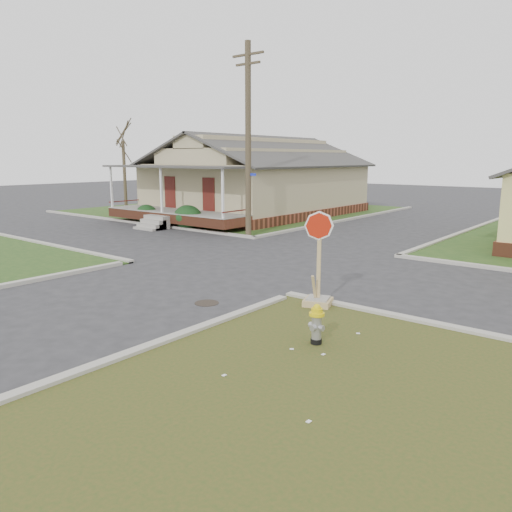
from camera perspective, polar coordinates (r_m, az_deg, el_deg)
The scene contains 11 objects.
ground at distance 15.19m, azimuth -10.26°, elevation -3.42°, with size 120.00×120.00×0.00m, color #2C2B2E.
verge_far_left at distance 36.85m, azimuth -2.33°, elevation 5.30°, with size 19.00×19.00×0.05m, color #254518.
curbs at distance 18.74m, azimuth 1.36°, elevation -0.47°, with size 80.00×40.00×0.12m, color #A9A599, non-canonical shape.
manhole at distance 13.30m, azimuth -5.65°, elevation -5.36°, with size 0.64×0.64×0.01m, color black.
corner_house at distance 33.75m, azimuth 0.02°, elevation 8.61°, with size 10.10×15.50×5.30m.
utility_pole at distance 24.04m, azimuth -0.91°, elevation 13.27°, with size 1.80×0.28×9.00m.
tree_far_left at distance 36.30m, azimuth -14.78°, elevation 8.78°, with size 0.22×0.22×4.90m, color #3D3123.
fire_hydrant at distance 10.25m, azimuth 6.94°, elevation -7.49°, with size 0.31×0.31×0.84m.
stop_sign at distance 12.85m, azimuth 7.12°, elevation -3.35°, with size 0.69×0.67×2.43m.
hedge_left at distance 29.71m, azimuth -12.39°, elevation 4.74°, with size 1.42×1.16×1.08m, color #143918.
hedge_right at distance 27.20m, azimuth -7.80°, elevation 4.44°, with size 1.56×1.27×1.19m, color #143918.
Camera 1 is at (11.19, -9.55, 3.77)m, focal length 35.00 mm.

